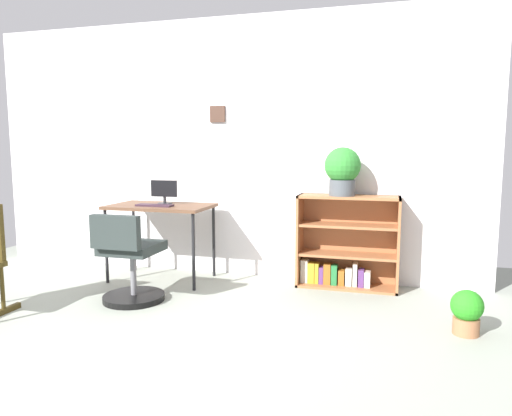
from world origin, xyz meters
The scene contains 9 objects.
ground_plane centered at (0.00, 0.00, 0.00)m, with size 6.24×6.24×0.00m, color gray.
wall_back centered at (0.00, 2.15, 1.29)m, with size 5.20×0.12×2.58m.
desk centered at (-0.48, 1.70, 0.68)m, with size 0.98×0.59×0.74m.
monitor centered at (-0.47, 1.76, 0.87)m, with size 0.27×0.14×0.24m.
keyboard centered at (-0.48, 1.58, 0.75)m, with size 0.35×0.12×0.02m, color #33202D.
office_chair centered at (-0.41, 0.99, 0.33)m, with size 0.52×0.55×0.77m.
bookshelf_low centered at (1.28, 1.96, 0.38)m, with size 0.92×0.30×0.86m.
potted_plant_on_shelf centered at (1.24, 1.90, 1.10)m, with size 0.33×0.33×0.44m.
potted_plant_floor centered at (2.20, 1.01, 0.17)m, with size 0.22×0.22×0.32m.
Camera 1 is at (1.65, -2.42, 1.29)m, focal length 33.03 mm.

